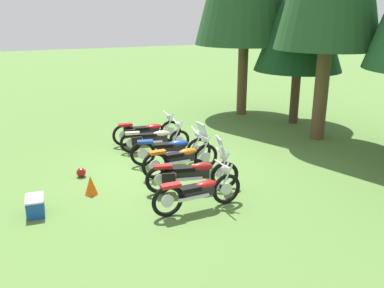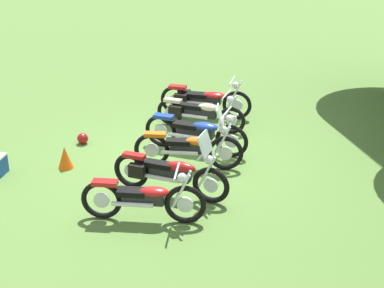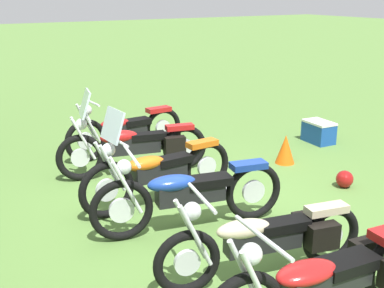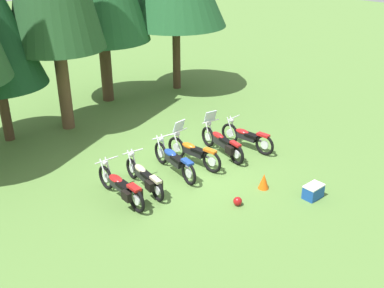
{
  "view_description": "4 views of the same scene",
  "coord_description": "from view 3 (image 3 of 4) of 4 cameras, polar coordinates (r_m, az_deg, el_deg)",
  "views": [
    {
      "loc": [
        10.37,
        -3.8,
        4.31
      ],
      "look_at": [
        0.6,
        0.39,
        0.88
      ],
      "focal_mm": 39.04,
      "sensor_mm": 36.0,
      "label": 1
    },
    {
      "loc": [
        11.2,
        1.85,
        5.45
      ],
      "look_at": [
        0.32,
        0.2,
        0.5
      ],
      "focal_mm": 54.75,
      "sensor_mm": 36.0,
      "label": 2
    },
    {
      "loc": [
        -5.01,
        2.87,
        2.74
      ],
      "look_at": [
        -0.21,
        0.02,
        0.99
      ],
      "focal_mm": 45.92,
      "sensor_mm": 36.0,
      "label": 3
    },
    {
      "loc": [
        -9.0,
        -9.14,
        6.98
      ],
      "look_at": [
        0.3,
        0.09,
        0.8
      ],
      "focal_mm": 42.88,
      "sensor_mm": 36.0,
      "label": 4
    }
  ],
  "objects": [
    {
      "name": "ground_plane",
      "position": [
        6.39,
        -0.84,
        -7.98
      ],
      "size": [
        80.0,
        80.0,
        0.0
      ],
      "primitive_type": "plane",
      "color": "#547A38"
    },
    {
      "name": "motorcycle_0",
      "position": [
        4.39,
        15.86,
        -14.72
      ],
      "size": [
        0.75,
        2.34,
        1.02
      ],
      "rotation": [
        0.0,
        0.0,
        1.48
      ],
      "color": "black",
      "rests_on": "ground_plane"
    },
    {
      "name": "motorcycle_1",
      "position": [
        4.93,
        8.77,
        -10.79
      ],
      "size": [
        0.81,
        2.2,
        0.98
      ],
      "rotation": [
        0.0,
        0.0,
        1.37
      ],
      "color": "black",
      "rests_on": "ground_plane"
    },
    {
      "name": "motorcycle_2",
      "position": [
        5.79,
        -0.36,
        -5.68
      ],
      "size": [
        0.8,
        2.36,
        1.02
      ],
      "rotation": [
        0.0,
        0.0,
        1.37
      ],
      "color": "black",
      "rests_on": "ground_plane"
    },
    {
      "name": "motorcycle_3",
      "position": [
        6.48,
        -4.03,
        -3.09
      ],
      "size": [
        0.71,
        2.27,
        1.38
      ],
      "rotation": [
        0.0,
        0.0,
        1.62
      ],
      "color": "black",
      "rests_on": "ground_plane"
    },
    {
      "name": "motorcycle_4",
      "position": [
        7.58,
        -6.58,
        -0.13
      ],
      "size": [
        0.86,
        2.32,
        1.37
      ],
      "rotation": [
        0.0,
        0.0,
        1.35
      ],
      "color": "black",
      "rests_on": "ground_plane"
    },
    {
      "name": "motorcycle_5",
      "position": [
        8.55,
        -7.77,
        1.7
      ],
      "size": [
        0.63,
        2.2,
        1.02
      ],
      "rotation": [
        0.0,
        0.0,
        1.62
      ],
      "color": "black",
      "rests_on": "ground_plane"
    },
    {
      "name": "picnic_cooler",
      "position": [
        9.51,
        14.49,
        1.38
      ],
      "size": [
        0.61,
        0.42,
        0.41
      ],
      "color": "#19479E",
      "rests_on": "ground_plane"
    },
    {
      "name": "traffic_cone",
      "position": [
        8.23,
        10.79,
        -0.59
      ],
      "size": [
        0.32,
        0.32,
        0.48
      ],
      "primitive_type": "cone",
      "color": "#EA590F",
      "rests_on": "ground_plane"
    },
    {
      "name": "dropped_helmet",
      "position": [
        7.47,
        17.31,
        -3.91
      ],
      "size": [
        0.25,
        0.25,
        0.25
      ],
      "primitive_type": "sphere",
      "color": "maroon",
      "rests_on": "ground_plane"
    }
  ]
}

